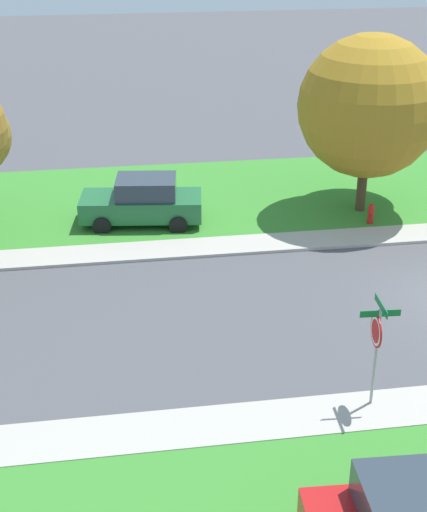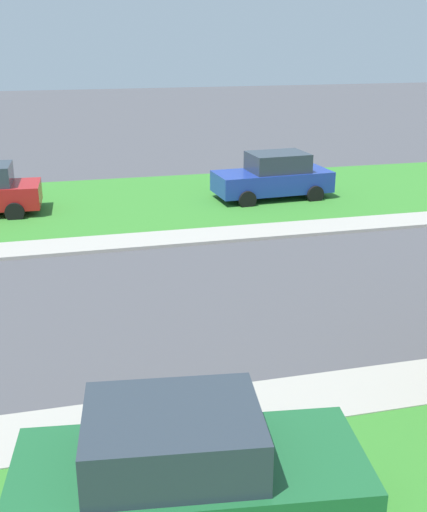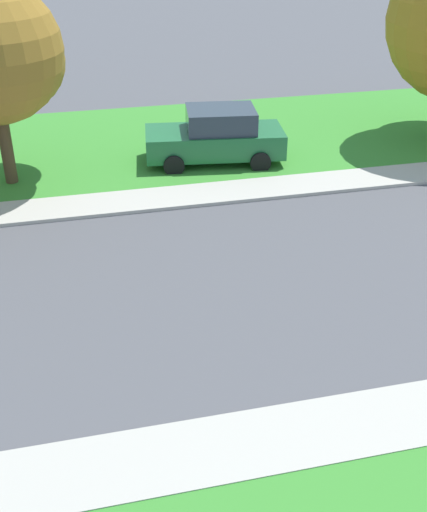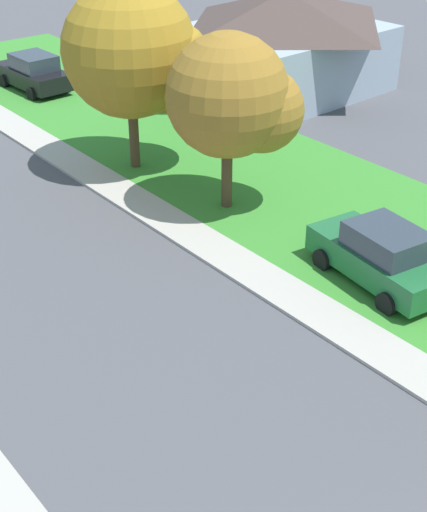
{
  "view_description": "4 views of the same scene",
  "coord_description": "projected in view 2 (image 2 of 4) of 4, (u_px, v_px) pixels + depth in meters",
  "views": [
    {
      "loc": [
        -18.11,
        10.24,
        10.85
      ],
      "look_at": [
        1.22,
        7.29,
        1.4
      ],
      "focal_mm": 52.96,
      "sensor_mm": 36.0,
      "label": 1
    },
    {
      "loc": [
        13.46,
        7.71,
        5.97
      ],
      "look_at": [
        0.88,
        10.88,
        1.4
      ],
      "focal_mm": 44.77,
      "sensor_mm": 36.0,
      "label": 2
    },
    {
      "loc": [
        -11.6,
        13.44,
        7.65
      ],
      "look_at": [
        -1.06,
        10.96,
        1.4
      ],
      "focal_mm": 44.86,
      "sensor_mm": 36.0,
      "label": 3
    },
    {
      "loc": [
        -7.7,
        -2.07,
        11.23
      ],
      "look_at": [
        2.94,
        11.12,
        1.4
      ],
      "focal_mm": 52.9,
      "sensor_mm": 36.0,
      "label": 4
    }
  ],
  "objects": [
    {
      "name": "car_blue_behind_trees",
      "position": [
        274.0,
        177.0,
        23.74
      ],
      "size": [
        2.25,
        4.41,
        1.76
      ],
      "color": "#1E389E",
      "rests_on": "ground"
    },
    {
      "name": "sidewalk_west",
      "position": [
        204.0,
        236.0,
        19.57
      ],
      "size": [
        1.4,
        56.0,
        0.1
      ],
      "primitive_type": "cube",
      "color": "#ADA89E",
      "rests_on": "ground"
    },
    {
      "name": "lawn_west",
      "position": [
        175.0,
        199.0,
        23.87
      ],
      "size": [
        8.0,
        56.0,
        0.08
      ],
      "primitive_type": "cube",
      "color": "#38842D",
      "rests_on": "ground"
    },
    {
      "name": "car_green_across_road",
      "position": [
        186.0,
        474.0,
        7.78
      ],
      "size": [
        2.45,
        4.5,
        1.76
      ],
      "color": "#1E6033",
      "rests_on": "ground"
    },
    {
      "name": "sidewalk_east",
      "position": [
        331.0,
        396.0,
        10.97
      ],
      "size": [
        1.4,
        56.0,
        0.1
      ],
      "primitive_type": "cube",
      "color": "#ADA89E",
      "rests_on": "ground"
    }
  ]
}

